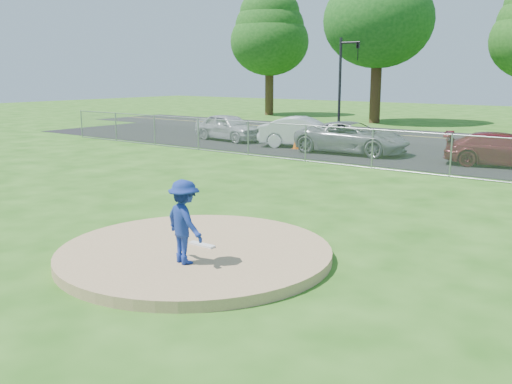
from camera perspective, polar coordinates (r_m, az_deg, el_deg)
ground at (r=19.72m, az=14.17°, el=0.95°), size 120.00×120.00×0.00m
pitchers_mound at (r=11.42m, az=-6.10°, el=-6.07°), size 5.40×5.40×0.20m
pitching_rubber at (r=11.53m, az=-5.43°, el=-5.26°), size 0.60×0.15×0.04m
chain_link_fence at (r=21.44m, az=16.38°, el=3.71°), size 40.00×0.06×1.50m
parking_lot at (r=25.76m, az=19.88°, el=3.09°), size 50.00×8.00×0.01m
street at (r=32.95m, az=23.83°, el=4.55°), size 60.00×7.00×0.01m
tree_far_left at (r=50.53m, az=1.36°, el=15.73°), size 6.72×6.72×10.74m
tree_left at (r=43.31m, az=12.21°, el=17.71°), size 7.84×7.84×12.53m
traffic_signal_left at (r=34.02m, az=8.75°, el=11.28°), size 1.28×0.20×5.60m
pitcher at (r=10.35m, az=-7.16°, el=-2.98°), size 1.11×0.81×1.54m
traffic_cone at (r=27.62m, az=4.10°, el=5.13°), size 0.40×0.40×0.77m
parked_car_silver at (r=31.09m, az=-2.73°, el=6.50°), size 4.41×2.25×1.44m
parked_car_white at (r=28.23m, az=4.90°, el=5.98°), size 4.74×3.05×1.47m
parked_car_gray at (r=26.35m, az=9.59°, el=5.39°), size 5.30×2.75×1.43m
parked_car_darkred at (r=24.33m, az=23.57°, el=3.90°), size 4.81×2.84×1.31m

